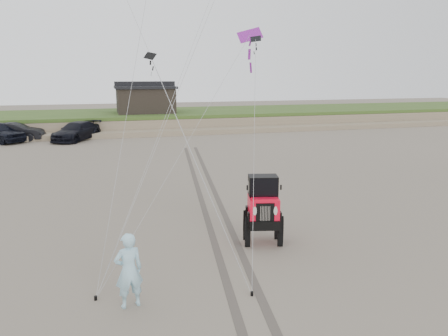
{
  "coord_description": "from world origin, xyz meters",
  "views": [
    {
      "loc": [
        -2.82,
        -11.63,
        5.89
      ],
      "look_at": [
        1.32,
        3.0,
        2.6
      ],
      "focal_mm": 35.0,
      "sensor_mm": 36.0,
      "label": 1
    }
  ],
  "objects_px": {
    "truck_c": "(76,131)",
    "jeep": "(263,217)",
    "truck_b": "(15,132)",
    "cabin": "(145,99)",
    "man": "(129,270)"
  },
  "relations": [
    {
      "from": "jeep",
      "to": "man",
      "type": "height_order",
      "value": "man"
    },
    {
      "from": "cabin",
      "to": "truck_c",
      "type": "distance_m",
      "value": 10.49
    },
    {
      "from": "truck_b",
      "to": "man",
      "type": "relative_size",
      "value": 2.43
    },
    {
      "from": "cabin",
      "to": "man",
      "type": "distance_m",
      "value": 38.39
    },
    {
      "from": "jeep",
      "to": "man",
      "type": "bearing_deg",
      "value": -133.72
    },
    {
      "from": "truck_b",
      "to": "truck_c",
      "type": "xyz_separation_m",
      "value": [
        5.25,
        -1.22,
        0.02
      ]
    },
    {
      "from": "truck_c",
      "to": "jeep",
      "type": "bearing_deg",
      "value": -44.89
    },
    {
      "from": "man",
      "to": "cabin",
      "type": "bearing_deg",
      "value": -108.01
    },
    {
      "from": "truck_b",
      "to": "jeep",
      "type": "bearing_deg",
      "value": -147.34
    },
    {
      "from": "truck_b",
      "to": "man",
      "type": "distance_m",
      "value": 32.82
    },
    {
      "from": "truck_b",
      "to": "man",
      "type": "bearing_deg",
      "value": -157.3
    },
    {
      "from": "jeep",
      "to": "man",
      "type": "relative_size",
      "value": 2.6
    },
    {
      "from": "truck_c",
      "to": "man",
      "type": "height_order",
      "value": "man"
    },
    {
      "from": "truck_c",
      "to": "cabin",
      "type": "bearing_deg",
      "value": 76.76
    },
    {
      "from": "cabin",
      "to": "jeep",
      "type": "relative_size",
      "value": 1.23
    }
  ]
}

